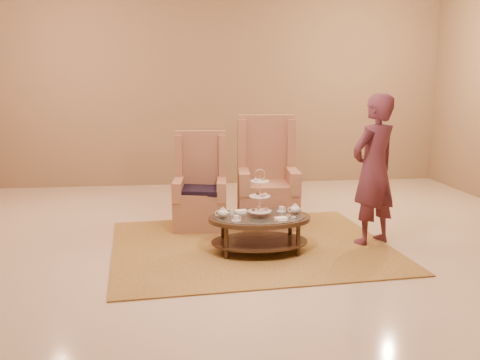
{
  "coord_description": "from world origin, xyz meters",
  "views": [
    {
      "loc": [
        -0.79,
        -5.44,
        1.87
      ],
      "look_at": [
        -0.09,
        0.2,
        0.78
      ],
      "focal_mm": 40.0,
      "sensor_mm": 36.0,
      "label": 1
    }
  ],
  "objects": [
    {
      "name": "ground",
      "position": [
        0.0,
        0.0,
        0.0
      ],
      "size": [
        8.0,
        8.0,
        0.0
      ],
      "primitive_type": "plane",
      "color": "beige",
      "rests_on": "ground"
    },
    {
      "name": "ceiling",
      "position": [
        0.0,
        0.0,
        0.0
      ],
      "size": [
        8.0,
        8.0,
        0.02
      ],
      "primitive_type": "cube",
      "color": "silver",
      "rests_on": "ground"
    },
    {
      "name": "wall_back",
      "position": [
        0.0,
        4.0,
        1.75
      ],
      "size": [
        8.0,
        0.04,
        3.5
      ],
      "primitive_type": "cube",
      "color": "#8E6C4D",
      "rests_on": "ground"
    },
    {
      "name": "rug",
      "position": [
        0.04,
        0.28,
        0.01
      ],
      "size": [
        3.24,
        2.77,
        0.02
      ],
      "rotation": [
        0.0,
        0.0,
        0.07
      ],
      "color": "#AB863C",
      "rests_on": "ground"
    },
    {
      "name": "tea_table",
      "position": [
        0.11,
        0.05,
        0.34
      ],
      "size": [
        1.11,
        0.77,
        0.92
      ],
      "rotation": [
        0.0,
        0.0,
        -0.0
      ],
      "color": "black",
      "rests_on": "ground"
    },
    {
      "name": "armchair_left",
      "position": [
        -0.47,
        1.2,
        0.41
      ],
      "size": [
        0.72,
        0.74,
        1.21
      ],
      "rotation": [
        0.0,
        0.0,
        -0.1
      ],
      "color": "#A76B4E",
      "rests_on": "ground"
    },
    {
      "name": "armchair_right",
      "position": [
        0.4,
        1.27,
        0.47
      ],
      "size": [
        0.81,
        0.84,
        1.4
      ],
      "rotation": [
        0.0,
        0.0,
        -0.08
      ],
      "color": "#A76B4E",
      "rests_on": "ground"
    },
    {
      "name": "person",
      "position": [
        1.43,
        0.22,
        0.86
      ],
      "size": [
        0.74,
        0.65,
        1.71
      ],
      "rotation": [
        0.0,
        0.0,
        3.63
      ],
      "color": "#542431",
      "rests_on": "ground"
    }
  ]
}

